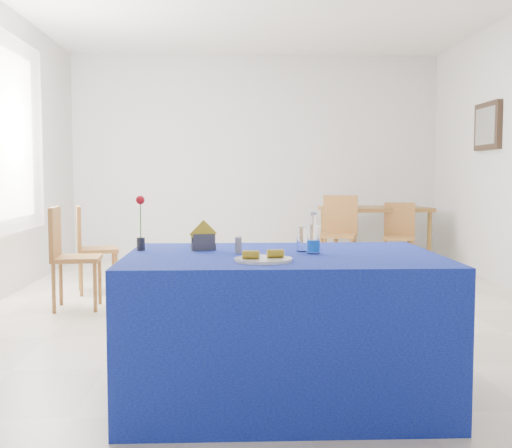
% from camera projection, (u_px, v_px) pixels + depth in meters
% --- Properties ---
extents(floor, '(7.00, 7.00, 0.00)m').
position_uv_depth(floor, '(272.00, 312.00, 5.45)').
color(floor, beige).
rests_on(floor, ground).
extents(room_shell, '(7.00, 7.00, 7.00)m').
position_uv_depth(room_shell, '(273.00, 105.00, 5.32)').
color(room_shell, silver).
rests_on(room_shell, ground).
extents(window_pane, '(0.04, 1.50, 1.60)m').
position_uv_depth(window_pane, '(5.00, 134.00, 6.03)').
color(window_pane, white).
rests_on(window_pane, room_shell).
extents(curtain, '(0.04, 1.75, 1.85)m').
position_uv_depth(curtain, '(13.00, 134.00, 6.04)').
color(curtain, white).
rests_on(curtain, room_shell).
extents(picture_frame, '(0.06, 0.64, 0.52)m').
position_uv_depth(picture_frame, '(488.00, 126.00, 7.02)').
color(picture_frame, black).
rests_on(picture_frame, room_shell).
extents(picture_art, '(0.02, 0.52, 0.40)m').
position_uv_depth(picture_art, '(486.00, 126.00, 7.02)').
color(picture_art, '#998C66').
rests_on(picture_art, room_shell).
extents(plate, '(0.28, 0.28, 0.01)m').
position_uv_depth(plate, '(263.00, 260.00, 3.02)').
color(plate, silver).
rests_on(plate, blue_table).
extents(drinking_glass, '(0.07, 0.07, 0.13)m').
position_uv_depth(drinking_glass, '(303.00, 239.00, 3.40)').
color(drinking_glass, white).
rests_on(drinking_glass, blue_table).
extents(salt_shaker, '(0.03, 0.03, 0.08)m').
position_uv_depth(salt_shaker, '(238.00, 245.00, 3.31)').
color(salt_shaker, gray).
rests_on(salt_shaker, blue_table).
extents(pepper_shaker, '(0.03, 0.03, 0.08)m').
position_uv_depth(pepper_shaker, '(239.00, 245.00, 3.35)').
color(pepper_shaker, slate).
rests_on(pepper_shaker, blue_table).
extents(blue_table, '(1.60, 1.10, 0.76)m').
position_uv_depth(blue_table, '(282.00, 326.00, 3.33)').
color(blue_table, '#0F108F').
rests_on(blue_table, floor).
extents(water_bottle, '(0.07, 0.07, 0.21)m').
position_uv_depth(water_bottle, '(313.00, 240.00, 3.31)').
color(water_bottle, white).
rests_on(water_bottle, blue_table).
extents(napkin_holder, '(0.15, 0.09, 0.16)m').
position_uv_depth(napkin_holder, '(203.00, 241.00, 3.46)').
color(napkin_holder, '#343439').
rests_on(napkin_holder, blue_table).
extents(rose_vase, '(0.05, 0.05, 0.30)m').
position_uv_depth(rose_vase, '(141.00, 224.00, 3.44)').
color(rose_vase, '#222227').
rests_on(rose_vase, blue_table).
extents(oak_table, '(1.37, 0.95, 0.76)m').
position_uv_depth(oak_table, '(375.00, 213.00, 8.26)').
color(oak_table, olive).
rests_on(oak_table, floor).
extents(chair_bg_left, '(0.51, 0.51, 0.92)m').
position_uv_depth(chair_bg_left, '(339.00, 228.00, 7.61)').
color(chair_bg_left, olive).
rests_on(chair_bg_left, floor).
extents(chair_bg_right, '(0.46, 0.46, 0.83)m').
position_uv_depth(chair_bg_right, '(399.00, 232.00, 7.79)').
color(chair_bg_right, olive).
rests_on(chair_bg_right, floor).
extents(chair_win_a, '(0.43, 0.43, 0.89)m').
position_uv_depth(chair_win_a, '(67.00, 250.00, 5.55)').
color(chair_win_a, olive).
rests_on(chair_win_a, floor).
extents(chair_win_b, '(0.47, 0.47, 0.86)m').
position_uv_depth(chair_win_b, '(89.00, 243.00, 6.31)').
color(chair_win_b, olive).
rests_on(chair_win_b, floor).
extents(banana_pieces, '(0.20, 0.08, 0.04)m').
position_uv_depth(banana_pieces, '(263.00, 254.00, 3.01)').
color(banana_pieces, yellow).
rests_on(banana_pieces, plate).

